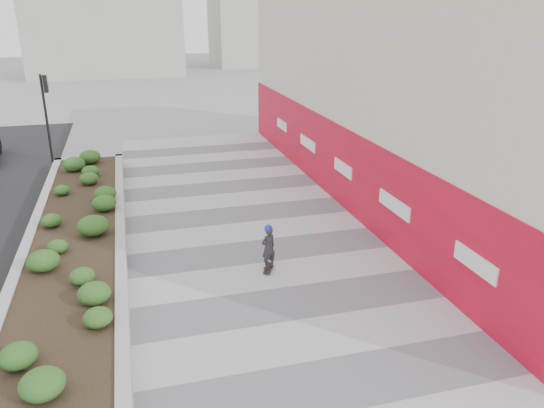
{
  "coord_description": "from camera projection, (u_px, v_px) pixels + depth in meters",
  "views": [
    {
      "loc": [
        -3.62,
        -9.47,
        7.12
      ],
      "look_at": [
        0.68,
        6.09,
        1.1
      ],
      "focal_mm": 35.0,
      "sensor_mm": 36.0,
      "label": 1
    }
  ],
  "objects": [
    {
      "name": "ground",
      "position": [
        315.0,
        343.0,
        11.94
      ],
      "size": [
        160.0,
        160.0,
        0.0
      ],
      "primitive_type": "plane",
      "color": "gray",
      "rests_on": "ground"
    },
    {
      "name": "walkway",
      "position": [
        278.0,
        281.0,
        14.65
      ],
      "size": [
        8.0,
        36.0,
        0.01
      ],
      "primitive_type": "cube",
      "color": "#A8A8AD",
      "rests_on": "ground"
    },
    {
      "name": "building",
      "position": [
        409.0,
        94.0,
        20.4
      ],
      "size": [
        6.04,
        24.08,
        8.0
      ],
      "color": "beige",
      "rests_on": "ground"
    },
    {
      "name": "planter",
      "position": [
        76.0,
        233.0,
        16.75
      ],
      "size": [
        3.0,
        18.0,
        0.9
      ],
      "color": "#9E9EA0",
      "rests_on": "ground"
    },
    {
      "name": "traffic_signal_near",
      "position": [
        46.0,
        105.0,
        24.98
      ],
      "size": [
        0.33,
        0.28,
        4.2
      ],
      "color": "black",
      "rests_on": "ground"
    },
    {
      "name": "manhole_cover",
      "position": [
        295.0,
        279.0,
        14.78
      ],
      "size": [
        0.44,
        0.44,
        0.01
      ],
      "primitive_type": "cylinder",
      "color": "#595654",
      "rests_on": "ground"
    },
    {
      "name": "skateboarder",
      "position": [
        268.0,
        247.0,
        15.02
      ],
      "size": [
        0.54,
        0.74,
        1.41
      ],
      "rotation": [
        0.0,
        0.0,
        -0.42
      ],
      "color": "beige",
      "rests_on": "ground"
    }
  ]
}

